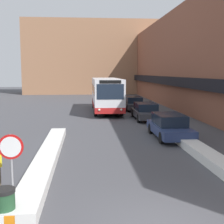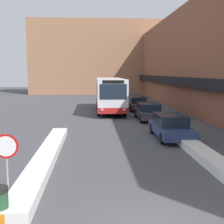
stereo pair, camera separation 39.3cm
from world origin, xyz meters
name	(u,v)px [view 1 (the left image)]	position (x,y,z in m)	size (l,w,h in m)	color
building_row_right	(202,59)	(9.98, 24.00, 5.30)	(5.50, 60.00, 10.64)	brown
building_backdrop_far	(95,58)	(0.00, 52.85, 6.72)	(26.00, 8.00, 13.44)	#996B4C
snow_bank_left	(47,157)	(-3.60, 6.55, 0.20)	(0.90, 12.29, 0.40)	silver
snow_bank_right	(192,145)	(3.60, 8.13, 0.21)	(0.90, 12.53, 0.42)	silver
city_bus	(106,94)	(0.23, 24.18, 1.82)	(2.66, 10.65, 3.36)	silver
parked_car_front	(169,126)	(3.20, 11.05, 0.73)	(1.90, 4.79, 1.45)	navy
parked_car_middle	(146,111)	(3.20, 18.52, 0.71)	(1.91, 4.77, 1.40)	#38383D
parked_car_back	(134,103)	(3.20, 25.11, 0.72)	(1.82, 4.25, 1.42)	#38383D
stop_sign	(11,154)	(-4.11, 2.10, 1.54)	(0.76, 0.08, 2.13)	gray
trash_bin	(4,206)	(-4.02, 0.77, 0.48)	(0.59, 0.59, 0.95)	#234C2D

